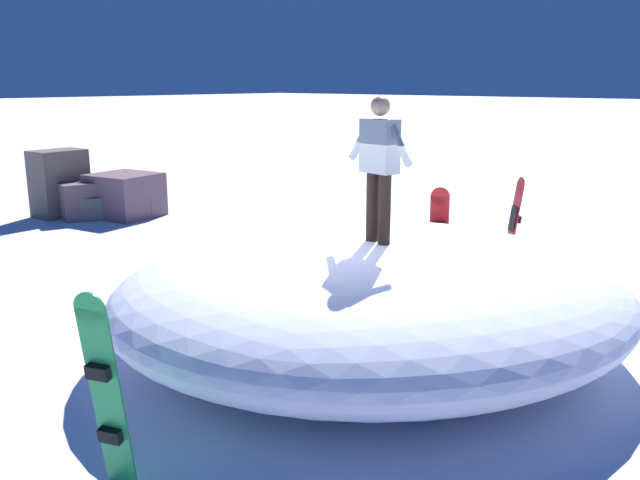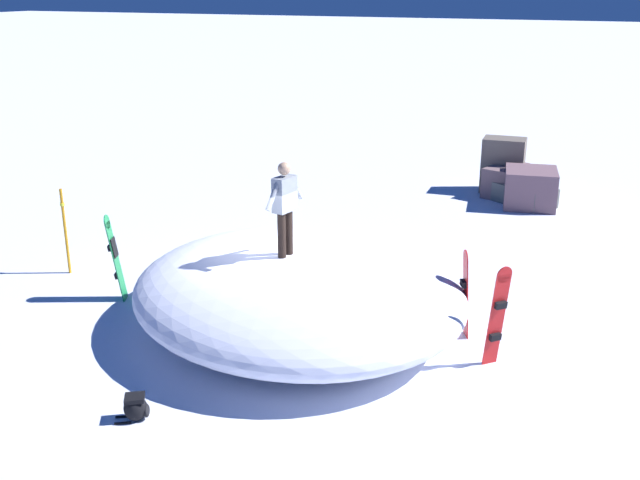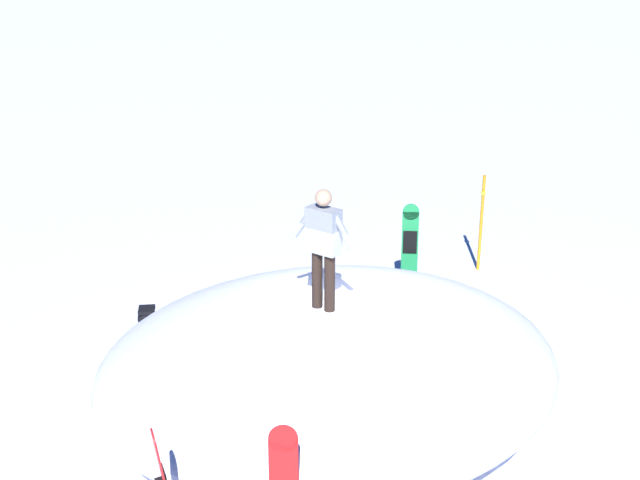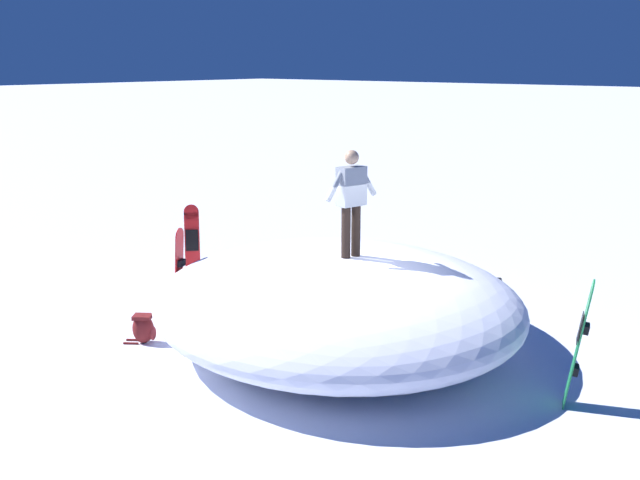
% 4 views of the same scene
% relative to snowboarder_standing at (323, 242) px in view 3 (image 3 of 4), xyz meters
% --- Properties ---
extents(ground, '(240.00, 240.00, 0.00)m').
position_rel_snowboarder_standing_xyz_m(ground, '(-0.34, -0.37, -2.31)').
color(ground, white).
extents(snow_mound, '(7.89, 8.11, 1.39)m').
position_rel_snowboarder_standing_xyz_m(snow_mound, '(-0.17, 0.14, -1.62)').
color(snow_mound, white).
rests_on(snow_mound, ground).
extents(snowboarder_standing, '(0.99, 0.30, 1.62)m').
position_rel_snowboarder_standing_xyz_m(snowboarder_standing, '(0.00, 0.00, 0.00)').
color(snowboarder_standing, black).
rests_on(snowboarder_standing, snow_mound).
extents(snowboard_tertiary_upright, '(0.35, 0.34, 1.71)m').
position_rel_snowboarder_standing_xyz_m(snowboard_tertiary_upright, '(0.09, -3.55, -1.43)').
color(snowboard_tertiary_upright, '#1E8C47').
rests_on(snowboard_tertiary_upright, ground).
extents(backpack_far, '(0.46, 0.53, 0.38)m').
position_rel_snowboarder_standing_xyz_m(backpack_far, '(3.43, -0.68, -2.12)').
color(backpack_far, black).
rests_on(backpack_far, ground).
extents(trail_marker_pole, '(0.10, 0.10, 1.83)m').
position_rel_snowboarder_standing_xyz_m(trail_marker_pole, '(-0.63, -5.37, -1.35)').
color(trail_marker_pole, orange).
rests_on(trail_marker_pole, ground).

